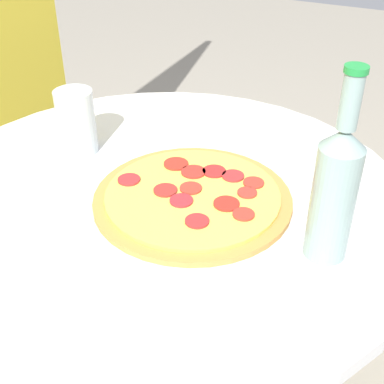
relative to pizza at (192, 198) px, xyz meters
name	(u,v)px	position (x,y,z in m)	size (l,w,h in m)	color
table	(164,273)	(0.00, 0.06, -0.19)	(0.83, 0.83, 0.69)	silver
pizza	(192,198)	(0.00, 0.00, 0.00)	(0.32, 0.32, 0.02)	#B77F3D
beer_bottle	(335,189)	(-0.03, -0.22, 0.10)	(0.06, 0.06, 0.28)	gray
drinking_glass	(76,122)	(0.06, 0.26, 0.05)	(0.07, 0.07, 0.12)	silver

